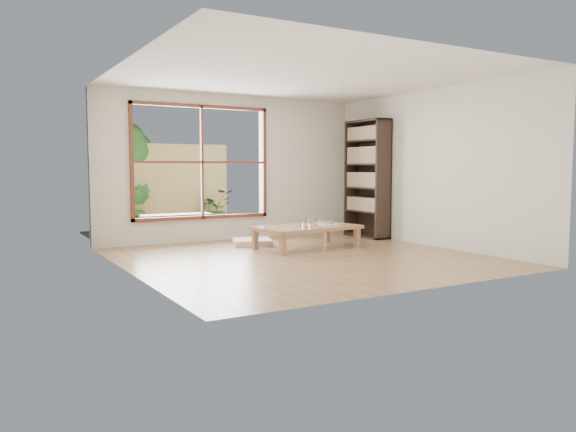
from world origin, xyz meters
The scene contains 15 objects.
ground centered at (0.00, 0.00, 0.00)m, with size 5.00×5.00×0.00m, color #99794C.
low_table centered at (0.55, 0.78, 0.32)m, with size 1.75×1.10×0.36m.
floor_cushion centered at (-0.02, 1.62, 0.05)m, with size 0.63×0.63×0.09m, color beige.
bookshelf centered at (2.30, 1.46, 1.09)m, with size 0.35×0.98×2.19m, color black.
glass_tall centered at (0.45, 0.60, 0.44)m, with size 0.08×0.08×0.14m, color silver.
glass_mid centered at (0.77, 0.79, 0.42)m, with size 0.08×0.08×0.11m, color silver.
glass_short centered at (0.49, 0.86, 0.41)m, with size 0.07×0.07×0.09m, color silver.
glass_small centered at (0.50, 0.86, 0.40)m, with size 0.06×0.06×0.07m, color silver.
food_tray centered at (0.97, 0.74, 0.39)m, with size 0.32×0.27×0.09m.
deck centered at (-0.60, 3.56, 0.00)m, with size 2.80×2.00×0.05m, color #393129.
garden_bench centered at (-0.82, 3.18, 0.38)m, with size 1.31×0.39×0.41m.
bamboo_fence centered at (-0.60, 4.56, 0.90)m, with size 2.80×0.06×1.80m, color tan.
shrub_right centered at (0.36, 4.16, 0.44)m, with size 0.74×0.64×0.82m, color #2B6726.
shrub_left centered at (-1.29, 4.17, 0.51)m, with size 0.53×0.43×0.97m, color #2B6726.
garden_tree centered at (-1.28, 4.86, 1.63)m, with size 1.04×0.85×2.22m.
Camera 1 is at (-4.24, -6.90, 1.31)m, focal length 35.00 mm.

